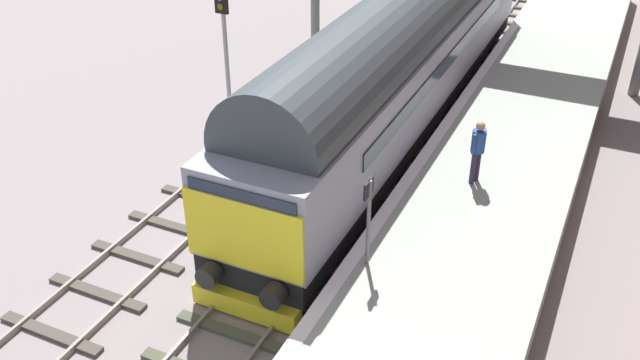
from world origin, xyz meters
The scene contains 8 objects.
ground_plane centered at (0.00, 0.00, 0.00)m, with size 140.00×140.00×0.00m, color slate.
track_main centered at (0.00, 0.00, 0.05)m, with size 2.50×60.00×0.15m.
track_adjacent_west centered at (-3.30, 0.00, 0.06)m, with size 2.50×60.00×0.15m.
station_platform centered at (3.60, 0.00, 0.50)m, with size 4.00×44.00×1.01m.
diesel_locomotive centered at (0.00, 4.74, 2.49)m, with size 2.74×19.33×4.68m.
signal_post_mid centered at (-5.55, 3.66, 2.75)m, with size 0.44×0.22×4.27m.
platform_number_sign centered at (2.06, -3.26, 2.34)m, with size 0.10×0.44×2.01m.
waiting_passenger centered at (3.26, 0.91, 1.99)m, with size 0.43×0.49×1.64m.
Camera 1 is at (6.10, -14.19, 10.09)m, focal length 39.35 mm.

